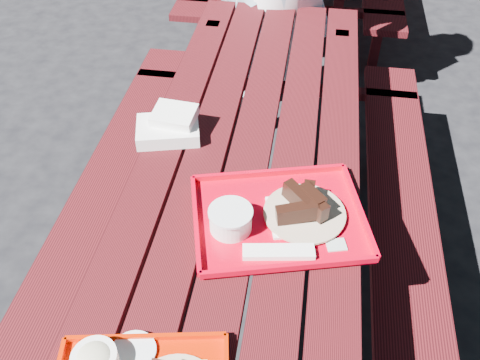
{
  "coord_description": "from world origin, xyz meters",
  "views": [
    {
      "loc": [
        0.18,
        -1.31,
        1.93
      ],
      "look_at": [
        0.0,
        -0.15,
        0.82
      ],
      "focal_mm": 40.0,
      "sensor_mm": 36.0,
      "label": 1
    }
  ],
  "objects": [
    {
      "name": "picnic_table_near",
      "position": [
        -0.0,
        0.0,
        0.56
      ],
      "size": [
        1.41,
        2.4,
        0.75
      ],
      "color": "#490E12",
      "rests_on": "ground"
    },
    {
      "name": "far_tray",
      "position": [
        0.12,
        -0.25,
        0.78
      ],
      "size": [
        0.58,
        0.5,
        0.08
      ],
      "color": "red",
      "rests_on": "picnic_table_near"
    },
    {
      "name": "ground",
      "position": [
        0.0,
        0.0,
        0.0
      ],
      "size": [
        60.0,
        60.0,
        0.0
      ],
      "primitive_type": "plane",
      "color": "black",
      "rests_on": "ground"
    },
    {
      "name": "white_cloth",
      "position": [
        -0.29,
        0.12,
        0.79
      ],
      "size": [
        0.25,
        0.21,
        0.09
      ],
      "color": "white",
      "rests_on": "picnic_table_near"
    }
  ]
}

